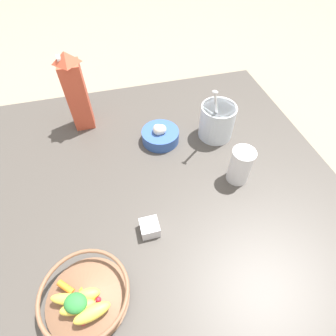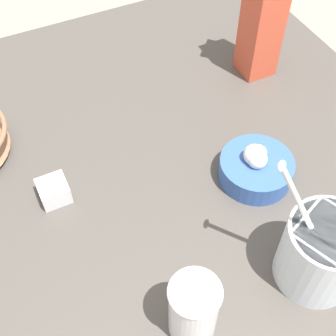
# 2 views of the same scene
# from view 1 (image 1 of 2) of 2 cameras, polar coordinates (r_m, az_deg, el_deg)

# --- Properties ---
(ground_plane) EXTENTS (6.00, 6.00, 0.00)m
(ground_plane) POSITION_cam_1_polar(r_m,az_deg,el_deg) (0.89, -1.70, -5.77)
(ground_plane) COLOR gray
(countertop) EXTENTS (1.18, 1.18, 0.05)m
(countertop) POSITION_cam_1_polar(r_m,az_deg,el_deg) (0.87, -1.73, -4.94)
(countertop) COLOR #47423D
(countertop) RESTS_ON ground_plane
(fruit_bowl) EXTENTS (0.21, 0.21, 0.08)m
(fruit_bowl) POSITION_cam_1_polar(r_m,az_deg,el_deg) (0.70, -17.63, -25.14)
(fruit_bowl) COLOR brown
(fruit_bowl) RESTS_ON countertop
(milk_carton) EXTENTS (0.07, 0.07, 0.30)m
(milk_carton) POSITION_cam_1_polar(r_m,az_deg,el_deg) (1.03, -19.39, 15.38)
(milk_carton) COLOR #CC4C33
(milk_carton) RESTS_ON countertop
(yogurt_tub) EXTENTS (0.15, 0.14, 0.25)m
(yogurt_tub) POSITION_cam_1_polar(r_m,az_deg,el_deg) (0.99, 10.64, 10.25)
(yogurt_tub) COLOR silver
(yogurt_tub) RESTS_ON countertop
(drinking_cup) EXTENTS (0.07, 0.07, 0.13)m
(drinking_cup) POSITION_cam_1_polar(r_m,az_deg,el_deg) (0.85, 15.51, 0.64)
(drinking_cup) COLOR white
(drinking_cup) RESTS_ON countertop
(spice_jar) EXTENTS (0.05, 0.05, 0.04)m
(spice_jar) POSITION_cam_1_polar(r_m,az_deg,el_deg) (0.76, -4.00, -12.90)
(spice_jar) COLOR silver
(spice_jar) RESTS_ON countertop
(garlic_bowl) EXTENTS (0.14, 0.14, 0.08)m
(garlic_bowl) POSITION_cam_1_polar(r_m,az_deg,el_deg) (0.98, -1.71, 7.20)
(garlic_bowl) COLOR #3356A3
(garlic_bowl) RESTS_ON countertop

